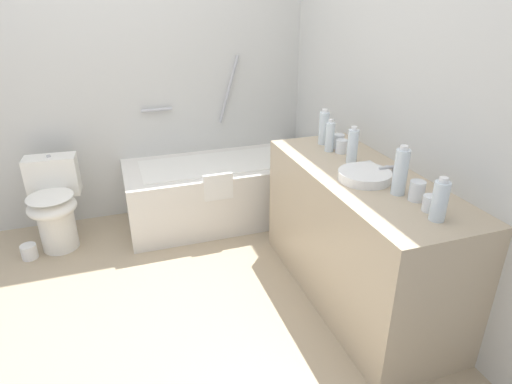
% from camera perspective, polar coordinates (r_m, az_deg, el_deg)
% --- Properties ---
extents(ground_plane, '(4.07, 4.07, 0.00)m').
position_cam_1_polar(ground_plane, '(2.80, -13.59, -15.02)').
color(ground_plane, tan).
extents(wall_back_tiled, '(3.47, 0.10, 2.56)m').
position_cam_1_polar(wall_back_tiled, '(3.65, -18.27, 16.03)').
color(wall_back_tiled, silver).
rests_on(wall_back_tiled, ground_plane).
extents(wall_right_mirror, '(0.10, 3.18, 2.56)m').
position_cam_1_polar(wall_right_mirror, '(2.78, 18.63, 13.58)').
color(wall_right_mirror, silver).
rests_on(wall_right_mirror, ground_plane).
extents(bathtub, '(1.48, 0.70, 1.30)m').
position_cam_1_polar(bathtub, '(3.63, -4.94, 0.37)').
color(bathtub, silver).
rests_on(bathtub, ground_plane).
extents(toilet, '(0.38, 0.52, 0.67)m').
position_cam_1_polar(toilet, '(3.53, -24.87, -1.43)').
color(toilet, white).
rests_on(toilet, ground_plane).
extents(vanity_counter, '(0.58, 1.49, 0.82)m').
position_cam_1_polar(vanity_counter, '(2.71, 13.14, -5.79)').
color(vanity_counter, tan).
rests_on(vanity_counter, ground_plane).
extents(sink_basin, '(0.29, 0.29, 0.05)m').
position_cam_1_polar(sink_basin, '(2.45, 14.00, 2.08)').
color(sink_basin, white).
rests_on(sink_basin, vanity_counter).
extents(sink_faucet, '(0.11, 0.15, 0.06)m').
position_cam_1_polar(sink_faucet, '(2.54, 17.34, 2.60)').
color(sink_faucet, '#B8B8BD').
rests_on(sink_faucet, vanity_counter).
extents(water_bottle_0, '(0.06, 0.06, 0.21)m').
position_cam_1_polar(water_bottle_0, '(2.84, 9.63, 7.17)').
color(water_bottle_0, silver).
rests_on(water_bottle_0, vanity_counter).
extents(water_bottle_1, '(0.07, 0.07, 0.21)m').
position_cam_1_polar(water_bottle_1, '(2.10, 22.88, -1.04)').
color(water_bottle_1, silver).
rests_on(water_bottle_1, vanity_counter).
extents(water_bottle_2, '(0.06, 0.06, 0.23)m').
position_cam_1_polar(water_bottle_2, '(2.66, 12.50, 5.89)').
color(water_bottle_2, silver).
rests_on(water_bottle_2, vanity_counter).
extents(water_bottle_3, '(0.07, 0.07, 0.24)m').
position_cam_1_polar(water_bottle_3, '(2.98, 8.85, 8.29)').
color(water_bottle_3, silver).
rests_on(water_bottle_3, vanity_counter).
extents(water_bottle_4, '(0.07, 0.07, 0.26)m').
position_cam_1_polar(water_bottle_4, '(2.29, 18.37, 2.55)').
color(water_bottle_4, silver).
rests_on(water_bottle_4, vanity_counter).
extents(drinking_glass_0, '(0.08, 0.08, 0.10)m').
position_cam_1_polar(drinking_glass_0, '(2.28, 20.28, 0.14)').
color(drinking_glass_0, white).
rests_on(drinking_glass_0, vanity_counter).
extents(drinking_glass_1, '(0.07, 0.07, 0.08)m').
position_cam_1_polar(drinking_glass_1, '(2.19, 21.84, -1.39)').
color(drinking_glass_1, white).
rests_on(drinking_glass_1, vanity_counter).
extents(drinking_glass_2, '(0.08, 0.08, 0.08)m').
position_cam_1_polar(drinking_glass_2, '(2.84, 11.11, 5.88)').
color(drinking_glass_2, white).
rests_on(drinking_glass_2, vanity_counter).
extents(drinking_glass_3, '(0.07, 0.07, 0.09)m').
position_cam_1_polar(drinking_glass_3, '(2.92, 10.76, 6.52)').
color(drinking_glass_3, white).
rests_on(drinking_glass_3, vanity_counter).
extents(soap_dish, '(0.09, 0.06, 0.02)m').
position_cam_1_polar(soap_dish, '(2.66, 14.21, 3.50)').
color(soap_dish, white).
rests_on(soap_dish, vanity_counter).
extents(toilet_paper_roll, '(0.11, 0.11, 0.11)m').
position_cam_1_polar(toilet_paper_roll, '(3.57, -27.52, -6.92)').
color(toilet_paper_roll, white).
rests_on(toilet_paper_roll, ground_plane).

